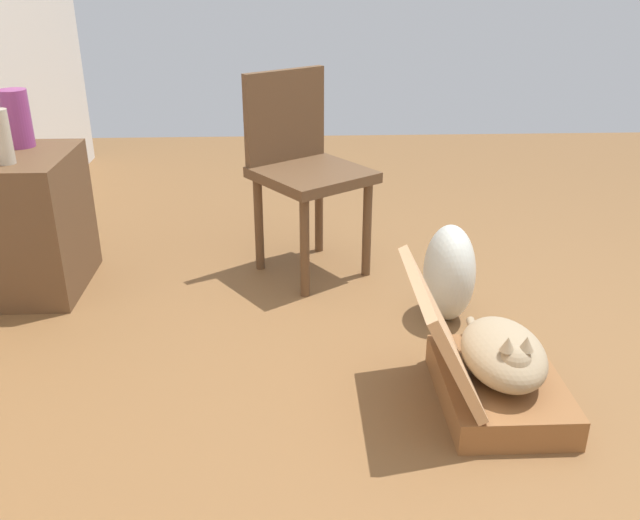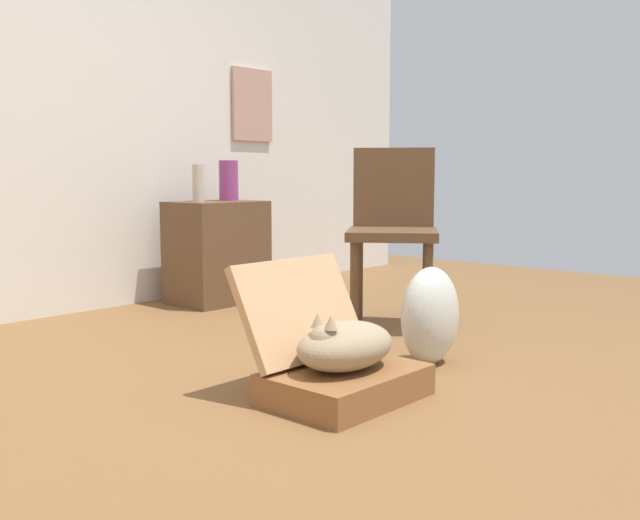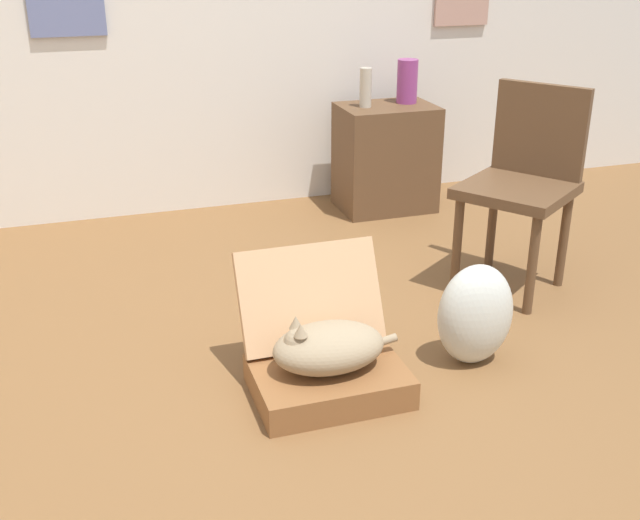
% 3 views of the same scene
% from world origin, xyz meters
% --- Properties ---
extents(ground_plane, '(7.68, 7.68, 0.00)m').
position_xyz_m(ground_plane, '(0.00, 0.00, 0.00)').
color(ground_plane, brown).
rests_on(ground_plane, ground).
extents(suitcase_base, '(0.56, 0.41, 0.11)m').
position_xyz_m(suitcase_base, '(-0.12, -0.07, 0.06)').
color(suitcase_base, brown).
rests_on(suitcase_base, ground).
extents(suitcase_lid, '(0.56, 0.22, 0.38)m').
position_xyz_m(suitcase_lid, '(-0.12, 0.16, 0.31)').
color(suitcase_lid, tan).
rests_on(suitcase_lid, suitcase_base).
extents(cat, '(0.50, 0.28, 0.22)m').
position_xyz_m(cat, '(-0.13, -0.07, 0.20)').
color(cat, '#998466').
rests_on(cat, suitcase_base).
extents(plastic_bag_white, '(0.31, 0.22, 0.43)m').
position_xyz_m(plastic_bag_white, '(0.51, -0.02, 0.21)').
color(plastic_bag_white, silver).
rests_on(plastic_bag_white, ground).
extents(side_table, '(0.57, 0.42, 0.65)m').
position_xyz_m(side_table, '(0.89, 1.85, 0.32)').
color(side_table, brown).
rests_on(side_table, ground).
extents(vase_tall, '(0.07, 0.07, 0.23)m').
position_xyz_m(vase_tall, '(0.75, 1.85, 0.76)').
color(vase_tall, '#B7AD99').
rests_on(vase_tall, side_table).
extents(vase_short, '(0.12, 0.12, 0.26)m').
position_xyz_m(vase_short, '(1.04, 1.89, 0.78)').
color(vase_short, '#8C387A').
rests_on(vase_short, side_table).
extents(chair, '(0.66, 0.66, 0.96)m').
position_xyz_m(chair, '(1.07, 0.59, 0.54)').
color(chair, brown).
rests_on(chair, ground).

